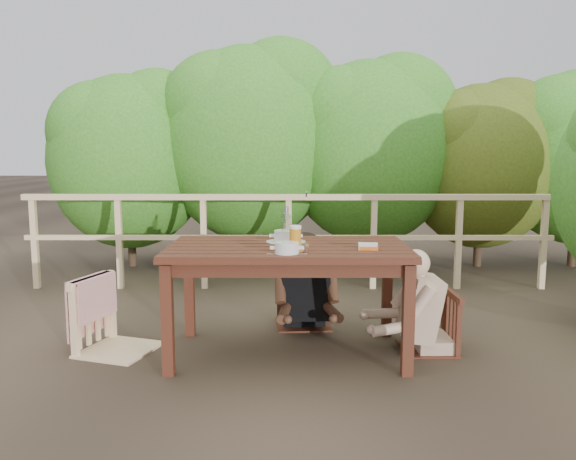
{
  "coord_description": "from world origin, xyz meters",
  "views": [
    {
      "loc": [
        0.02,
        -4.04,
        1.46
      ],
      "look_at": [
        0.0,
        0.05,
        0.9
      ],
      "focal_mm": 35.98,
      "sensor_mm": 36.0,
      "label": 1
    }
  ],
  "objects_px": {
    "soup_far": "(286,237)",
    "beer_glass": "(295,237)",
    "table": "(288,301)",
    "chair_left": "(117,283)",
    "diner_right": "(434,268)",
    "tumbler": "(305,248)",
    "soup_near": "(287,249)",
    "woman": "(304,253)",
    "bottle": "(286,226)",
    "bread_roll": "(294,249)",
    "butter_tub": "(368,248)",
    "chair_far": "(304,273)",
    "chair_right": "(429,296)"
  },
  "relations": [
    {
      "from": "bottle",
      "to": "soup_near",
      "type": "bearing_deg",
      "value": -89.02
    },
    {
      "from": "chair_left",
      "to": "butter_tub",
      "type": "relative_size",
      "value": 7.78
    },
    {
      "from": "bottle",
      "to": "butter_tub",
      "type": "height_order",
      "value": "bottle"
    },
    {
      "from": "table",
      "to": "bread_roll",
      "type": "xyz_separation_m",
      "value": [
        0.04,
        -0.28,
        0.43
      ]
    },
    {
      "from": "chair_far",
      "to": "soup_near",
      "type": "height_order",
      "value": "chair_far"
    },
    {
      "from": "beer_glass",
      "to": "diner_right",
      "type": "bearing_deg",
      "value": 7.83
    },
    {
      "from": "chair_right",
      "to": "diner_right",
      "type": "xyz_separation_m",
      "value": [
        0.03,
        -0.0,
        0.21
      ]
    },
    {
      "from": "table",
      "to": "bread_roll",
      "type": "bearing_deg",
      "value": -81.41
    },
    {
      "from": "diner_right",
      "to": "bread_roll",
      "type": "bearing_deg",
      "value": 108.45
    },
    {
      "from": "beer_glass",
      "to": "chair_left",
      "type": "bearing_deg",
      "value": 175.5
    },
    {
      "from": "chair_left",
      "to": "diner_right",
      "type": "distance_m",
      "value": 2.31
    },
    {
      "from": "soup_near",
      "to": "soup_far",
      "type": "xyz_separation_m",
      "value": [
        -0.01,
        0.5,
        0.0
      ]
    },
    {
      "from": "soup_far",
      "to": "bottle",
      "type": "distance_m",
      "value": 0.1
    },
    {
      "from": "bread_roll",
      "to": "beer_glass",
      "type": "xyz_separation_m",
      "value": [
        0.01,
        0.23,
        0.04
      ]
    },
    {
      "from": "table",
      "to": "beer_glass",
      "type": "height_order",
      "value": "beer_glass"
    },
    {
      "from": "chair_far",
      "to": "beer_glass",
      "type": "height_order",
      "value": "beer_glass"
    },
    {
      "from": "chair_left",
      "to": "soup_far",
      "type": "relative_size",
      "value": 3.48
    },
    {
      "from": "chair_far",
      "to": "soup_far",
      "type": "distance_m",
      "value": 0.66
    },
    {
      "from": "woman",
      "to": "soup_near",
      "type": "relative_size",
      "value": 4.63
    },
    {
      "from": "chair_right",
      "to": "bread_roll",
      "type": "height_order",
      "value": "bread_roll"
    },
    {
      "from": "bread_roll",
      "to": "beer_glass",
      "type": "bearing_deg",
      "value": 87.98
    },
    {
      "from": "beer_glass",
      "to": "tumbler",
      "type": "relative_size",
      "value": 2.47
    },
    {
      "from": "tumbler",
      "to": "chair_left",
      "type": "bearing_deg",
      "value": 168.44
    },
    {
      "from": "chair_left",
      "to": "beer_glass",
      "type": "xyz_separation_m",
      "value": [
        1.29,
        -0.1,
        0.35
      ]
    },
    {
      "from": "chair_far",
      "to": "tumbler",
      "type": "distance_m",
      "value": 0.99
    },
    {
      "from": "diner_right",
      "to": "tumbler",
      "type": "bearing_deg",
      "value": 106.93
    },
    {
      "from": "chair_left",
      "to": "chair_right",
      "type": "relative_size",
      "value": 1.25
    },
    {
      "from": "soup_near",
      "to": "tumbler",
      "type": "height_order",
      "value": "soup_near"
    },
    {
      "from": "soup_far",
      "to": "beer_glass",
      "type": "height_order",
      "value": "beer_glass"
    },
    {
      "from": "table",
      "to": "chair_left",
      "type": "bearing_deg",
      "value": 177.77
    },
    {
      "from": "tumbler",
      "to": "soup_near",
      "type": "bearing_deg",
      "value": -140.76
    },
    {
      "from": "soup_near",
      "to": "chair_left",
      "type": "bearing_deg",
      "value": 163.07
    },
    {
      "from": "chair_left",
      "to": "chair_far",
      "type": "bearing_deg",
      "value": -46.88
    },
    {
      "from": "bottle",
      "to": "tumbler",
      "type": "height_order",
      "value": "bottle"
    },
    {
      "from": "chair_right",
      "to": "diner_right",
      "type": "height_order",
      "value": "diner_right"
    },
    {
      "from": "soup_far",
      "to": "chair_far",
      "type": "bearing_deg",
      "value": 74.45
    },
    {
      "from": "woman",
      "to": "butter_tub",
      "type": "bearing_deg",
      "value": 111.25
    },
    {
      "from": "chair_left",
      "to": "butter_tub",
      "type": "bearing_deg",
      "value": -78.71
    },
    {
      "from": "bottle",
      "to": "diner_right",
      "type": "bearing_deg",
      "value": -2.51
    },
    {
      "from": "chair_left",
      "to": "bread_roll",
      "type": "height_order",
      "value": "chair_left"
    },
    {
      "from": "chair_far",
      "to": "chair_left",
      "type": "bearing_deg",
      "value": -159.31
    },
    {
      "from": "table",
      "to": "soup_far",
      "type": "xyz_separation_m",
      "value": [
        -0.02,
        0.17,
        0.44
      ]
    },
    {
      "from": "chair_far",
      "to": "bottle",
      "type": "bearing_deg",
      "value": -108.56
    },
    {
      "from": "bread_roll",
      "to": "butter_tub",
      "type": "relative_size",
      "value": 1.01
    },
    {
      "from": "woman",
      "to": "bottle",
      "type": "height_order",
      "value": "woman"
    },
    {
      "from": "diner_right",
      "to": "soup_near",
      "type": "xyz_separation_m",
      "value": [
        -1.07,
        -0.41,
        0.21
      ]
    },
    {
      "from": "bread_roll",
      "to": "bottle",
      "type": "relative_size",
      "value": 0.48
    },
    {
      "from": "diner_right",
      "to": "chair_right",
      "type": "bearing_deg",
      "value": 88.54
    },
    {
      "from": "chair_far",
      "to": "butter_tub",
      "type": "relative_size",
      "value": 6.84
    },
    {
      "from": "bottle",
      "to": "butter_tub",
      "type": "bearing_deg",
      "value": -28.26
    }
  ]
}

